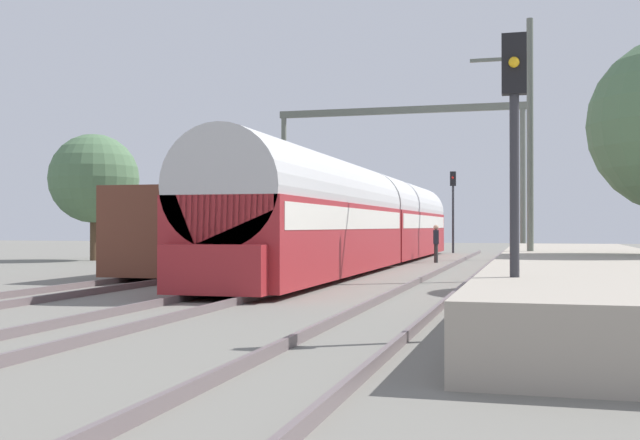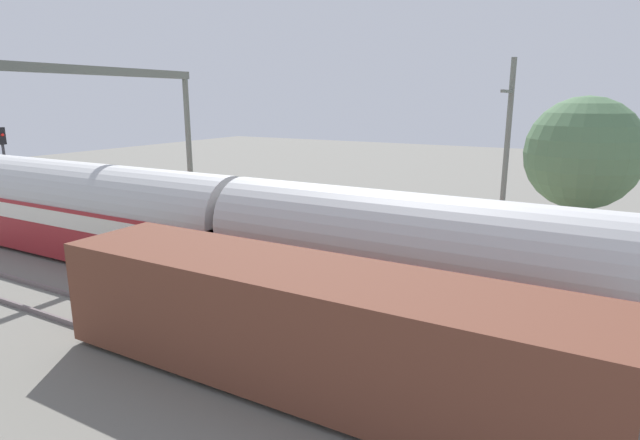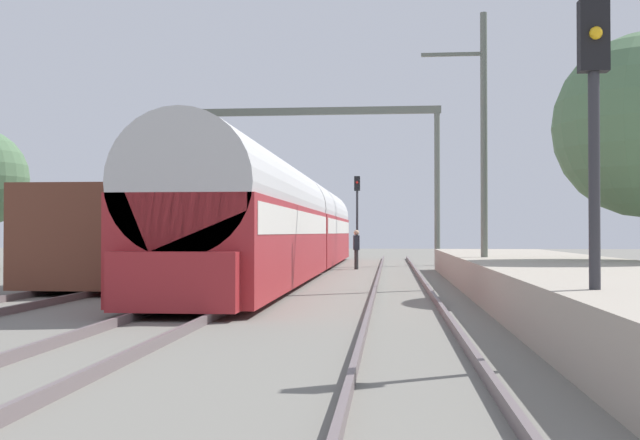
# 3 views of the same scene
# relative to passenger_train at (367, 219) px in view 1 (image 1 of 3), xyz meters

# --- Properties ---
(ground) EXTENTS (120.00, 120.00, 0.00)m
(ground) POSITION_rel_passenger_train_xyz_m (0.00, -12.31, -1.97)
(ground) COLOR slate
(track_far_west) EXTENTS (1.52, 60.00, 0.16)m
(track_far_west) POSITION_rel_passenger_train_xyz_m (-4.25, -12.31, -1.89)
(track_far_west) COLOR #675B5C
(track_far_west) RESTS_ON ground
(track_west) EXTENTS (1.52, 60.00, 0.16)m
(track_west) POSITION_rel_passenger_train_xyz_m (0.00, -12.31, -1.89)
(track_west) COLOR #675B5C
(track_west) RESTS_ON ground
(track_east) EXTENTS (1.52, 60.00, 0.16)m
(track_east) POSITION_rel_passenger_train_xyz_m (4.25, -12.31, -1.89)
(track_east) COLOR #675B5C
(track_east) RESTS_ON ground
(platform) EXTENTS (4.40, 28.00, 0.90)m
(platform) POSITION_rel_passenger_train_xyz_m (8.06, -10.31, -1.52)
(platform) COLOR #A39989
(platform) RESTS_ON ground
(passenger_train) EXTENTS (2.93, 32.85, 3.82)m
(passenger_train) POSITION_rel_passenger_train_xyz_m (0.00, 0.00, 0.00)
(passenger_train) COLOR maroon
(passenger_train) RESTS_ON ground
(freight_car) EXTENTS (2.80, 13.00, 2.70)m
(freight_car) POSITION_rel_passenger_train_xyz_m (-4.25, -5.26, -0.50)
(freight_car) COLOR brown
(freight_car) RESTS_ON ground
(person_crossing) EXTENTS (0.30, 0.43, 1.73)m
(person_crossing) POSITION_rel_passenger_train_xyz_m (2.46, 3.64, -0.94)
(person_crossing) COLOR #323232
(person_crossing) RESTS_ON ground
(railway_signal_near) EXTENTS (0.36, 0.30, 4.51)m
(railway_signal_near) POSITION_rel_passenger_train_xyz_m (6.46, -20.27, 0.94)
(railway_signal_near) COLOR #2D2D33
(railway_signal_near) RESTS_ON ground
(railway_signal_far) EXTENTS (0.36, 0.30, 5.09)m
(railway_signal_far) POSITION_rel_passenger_train_xyz_m (1.92, 17.13, 1.28)
(railway_signal_far) COLOR #2D2D33
(railway_signal_far) RESTS_ON ground
(catenary_gantry) EXTENTS (12.89, 0.28, 7.86)m
(catenary_gantry) POSITION_rel_passenger_train_xyz_m (0.00, 8.05, 3.69)
(catenary_gantry) COLOR #60675C
(catenary_gantry) RESTS_ON ground
(catenary_pole_east_mid) EXTENTS (1.90, 0.20, 8.00)m
(catenary_pole_east_mid) POSITION_rel_passenger_train_xyz_m (6.60, -7.52, 2.18)
(catenary_pole_east_mid) COLOR #60675C
(catenary_pole_east_mid) RESTS_ON ground
(tree_west_background) EXTENTS (4.32, 4.32, 6.15)m
(tree_west_background) POSITION_rel_passenger_train_xyz_m (-13.86, 1.62, 2.00)
(tree_west_background) COLOR #4C3826
(tree_west_background) RESTS_ON ground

